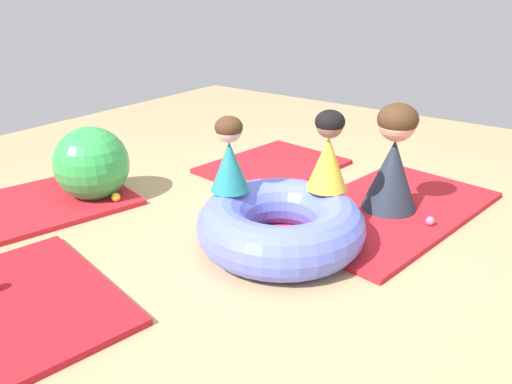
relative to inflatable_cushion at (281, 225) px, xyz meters
The scene contains 11 objects.
ground_plane 0.19m from the inflatable_cushion, 48.52° to the left, with size 8.00×8.00×0.00m, color tan.
gym_mat_center_rear 1.54m from the inflatable_cushion, 36.23° to the left, with size 1.25×0.96×0.04m, color red.
gym_mat_far_right 2.08m from the inflatable_cushion, 111.44° to the left, with size 1.70×0.99×0.04m, color red.
gym_mat_front 1.03m from the inflatable_cushion, 20.89° to the right, with size 1.84×1.02×0.04m, color red.
inflatable_cushion is the anchor object (origin of this frame).
child_in_yellow 0.58m from the inflatable_cushion, 18.82° to the right, with size 0.39×0.39×0.54m.
child_in_teal 0.57m from the inflatable_cushion, 96.39° to the left, with size 0.34×0.34×0.51m.
adult_seated 1.05m from the inflatable_cushion, 20.89° to the right, with size 0.46×0.46×0.81m.
play_ball_pink 1.11m from the inflatable_cushion, 40.48° to the right, with size 0.06×0.06×0.06m, color pink.
play_ball_yellow 1.44m from the inflatable_cushion, 98.47° to the left, with size 0.07×0.07×0.07m, color yellow.
exercise_ball_large 1.70m from the inflatable_cushion, 97.13° to the left, with size 0.60×0.60×0.60m, color green.
Camera 1 is at (-2.52, -1.68, 1.64)m, focal length 35.05 mm.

